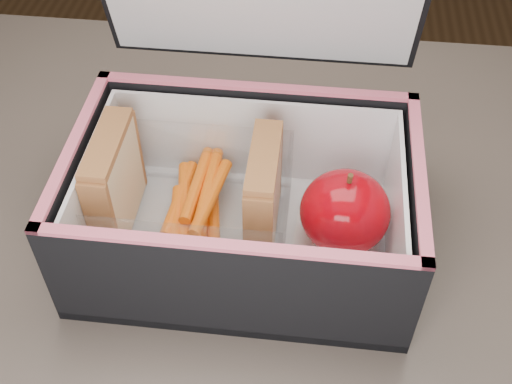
% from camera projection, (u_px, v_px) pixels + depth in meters
% --- Properties ---
extents(kitchen_table, '(1.20, 0.80, 0.75)m').
position_uv_depth(kitchen_table, '(229.00, 318.00, 0.67)').
color(kitchen_table, brown).
rests_on(kitchen_table, ground).
extents(lunch_bag, '(0.30, 0.25, 0.30)m').
position_uv_depth(lunch_bag, '(244.00, 195.00, 0.57)').
color(lunch_bag, black).
rests_on(lunch_bag, kitchen_table).
extents(plastic_tub, '(0.18, 0.13, 0.07)m').
position_uv_depth(plastic_tub, '(190.00, 199.00, 0.59)').
color(plastic_tub, white).
rests_on(plastic_tub, lunch_bag).
extents(sandwich_left, '(0.03, 0.09, 0.10)m').
position_uv_depth(sandwich_left, '(115.00, 181.00, 0.58)').
color(sandwich_left, beige).
rests_on(sandwich_left, plastic_tub).
extents(sandwich_right, '(0.02, 0.09, 0.10)m').
position_uv_depth(sandwich_right, '(263.00, 194.00, 0.57)').
color(sandwich_right, beige).
rests_on(sandwich_right, plastic_tub).
extents(carrot_sticks, '(0.06, 0.16, 0.03)m').
position_uv_depth(carrot_sticks, '(194.00, 204.00, 0.61)').
color(carrot_sticks, '#F95C20').
rests_on(carrot_sticks, plastic_tub).
extents(paper_napkin, '(0.08, 0.09, 0.01)m').
position_uv_depth(paper_napkin, '(337.00, 235.00, 0.60)').
color(paper_napkin, white).
rests_on(paper_napkin, lunch_bag).
extents(red_apple, '(0.09, 0.09, 0.09)m').
position_uv_depth(red_apple, '(345.00, 212.00, 0.57)').
color(red_apple, '#940410').
rests_on(red_apple, paper_napkin).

